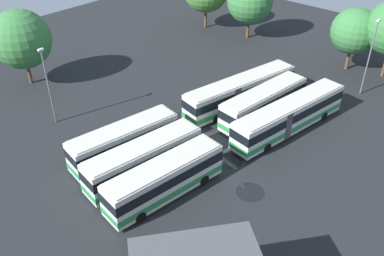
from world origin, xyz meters
name	(u,v)px	position (x,y,z in m)	size (l,w,h in m)	color
ground_plane	(208,143)	(0.00, 0.00, 0.00)	(93.86, 93.86, 0.00)	black
bus_row0_slot0	(165,179)	(-8.33, -2.17, 1.81)	(11.26, 3.94, 3.42)	silver
bus_row0_slot1	(144,159)	(-7.69, 1.08, 1.81)	(11.58, 4.15, 3.42)	silver
bus_row0_slot2	(124,141)	(-7.05, 4.49, 1.81)	(11.12, 4.26, 3.42)	silver
bus_row1_slot0	(289,116)	(7.31, -4.73, 1.81)	(15.04, 4.79, 3.42)	silver
bus_row1_slot1	(264,103)	(7.79, -1.28, 1.81)	(11.87, 3.73, 3.42)	silver
bus_row1_slot2	(240,92)	(8.11, 2.11, 1.81)	(15.04, 5.34, 3.42)	silver
lamp_post_far_corner	(48,84)	(-8.13, 14.87, 4.68)	(0.56, 0.28, 8.53)	slate
lamp_post_near_entrance	(370,55)	(20.19, -7.14, 5.04)	(0.56, 0.28, 9.25)	slate
tree_south_edge	(21,39)	(-5.04, 25.19, 5.82)	(7.14, 7.14, 9.40)	brown
tree_northwest	(250,1)	(25.92, 13.77, 5.81)	(6.97, 6.97, 9.30)	brown
tree_north_edge	(354,31)	(25.56, -2.82, 5.32)	(5.96, 5.96, 8.31)	brown
puddle_centre_drain	(250,192)	(-3.19, -7.42, 0.00)	(2.52, 2.52, 0.01)	black
puddle_front_lane	(213,99)	(7.17, 5.34, 0.00)	(3.25, 3.25, 0.01)	black
puddle_between_rows	(229,161)	(-1.00, -3.42, 0.00)	(2.60, 2.60, 0.01)	black
puddle_back_corner	(190,119)	(2.07, 4.45, 0.00)	(3.65, 3.65, 0.01)	black
puddle_near_shelter	(232,90)	(10.47, 4.98, 0.00)	(2.93, 2.93, 0.01)	black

